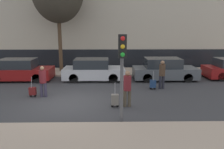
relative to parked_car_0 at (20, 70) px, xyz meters
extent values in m
plane|color=#38383A|center=(4.05, -4.51, -0.67)|extent=(80.00, 80.00, 0.00)
cube|color=tan|center=(4.05, -8.26, -0.61)|extent=(28.00, 2.50, 0.12)
cube|color=tan|center=(4.05, 2.49, -0.61)|extent=(28.00, 3.00, 0.12)
cube|color=black|center=(4.05, 4.67, 0.13)|extent=(27.44, 0.06, 1.60)
cube|color=maroon|center=(0.05, 0.00, -0.18)|extent=(4.10, 1.79, 0.70)
cube|color=#23282D|center=(-0.12, 0.00, 0.47)|extent=(2.26, 1.57, 0.60)
cylinder|color=black|center=(1.32, -0.80, -0.37)|extent=(0.60, 0.18, 0.60)
cylinder|color=black|center=(1.32, 0.80, -0.37)|extent=(0.60, 0.18, 0.60)
cylinder|color=black|center=(-1.23, 0.80, -0.37)|extent=(0.60, 0.18, 0.60)
cube|color=#B7BABF|center=(4.92, -0.01, -0.18)|extent=(4.05, 1.81, 0.70)
cube|color=#23282D|center=(4.76, -0.01, 0.47)|extent=(2.23, 1.59, 0.60)
cylinder|color=black|center=(6.18, -0.83, -0.37)|extent=(0.60, 0.18, 0.60)
cylinder|color=black|center=(6.18, 0.80, -0.37)|extent=(0.60, 0.18, 0.60)
cylinder|color=black|center=(3.67, -0.83, -0.37)|extent=(0.60, 0.18, 0.60)
cylinder|color=black|center=(3.67, 0.80, -0.37)|extent=(0.60, 0.18, 0.60)
cube|color=#4C5156|center=(9.67, -0.01, -0.18)|extent=(4.21, 1.79, 0.70)
cube|color=#23282D|center=(9.51, -0.01, 0.49)|extent=(2.32, 1.58, 0.63)
cylinder|color=black|center=(10.98, -0.82, -0.37)|extent=(0.60, 0.18, 0.60)
cylinder|color=black|center=(10.98, 0.79, -0.37)|extent=(0.60, 0.18, 0.60)
cylinder|color=black|center=(8.37, -0.82, -0.37)|extent=(0.60, 0.18, 0.60)
cylinder|color=black|center=(8.37, 0.79, -0.37)|extent=(0.60, 0.18, 0.60)
cylinder|color=black|center=(13.32, -0.55, -0.37)|extent=(0.60, 0.18, 0.60)
cylinder|color=black|center=(13.32, 1.02, -0.37)|extent=(0.60, 0.18, 0.60)
cylinder|color=#383347|center=(2.47, -3.64, -0.30)|extent=(0.15, 0.15, 0.74)
cylinder|color=#383347|center=(2.67, -3.64, -0.30)|extent=(0.15, 0.15, 0.74)
cylinder|color=maroon|center=(2.57, -3.64, 0.39)|extent=(0.34, 0.34, 0.64)
sphere|color=#936B4C|center=(2.57, -3.64, 0.81)|extent=(0.21, 0.21, 0.21)
cube|color=maroon|center=(2.02, -3.65, -0.36)|extent=(0.32, 0.24, 0.38)
cylinder|color=black|center=(1.91, -3.65, -0.61)|extent=(0.12, 0.03, 0.12)
cylinder|color=black|center=(2.13, -3.65, -0.61)|extent=(0.12, 0.03, 0.12)
cylinder|color=gray|center=(2.02, -3.72, 0.11)|extent=(0.02, 0.19, 0.53)
cylinder|color=#4C4233|center=(6.60, -5.14, -0.29)|extent=(0.15, 0.15, 0.76)
cylinder|color=#4C4233|center=(6.80, -5.11, -0.29)|extent=(0.15, 0.15, 0.76)
cylinder|color=maroon|center=(6.70, -5.12, 0.41)|extent=(0.34, 0.34, 0.66)
sphere|color=#936B4C|center=(6.70, -5.12, 0.85)|extent=(0.21, 0.21, 0.21)
cube|color=slate|center=(6.15, -5.19, -0.32)|extent=(0.32, 0.24, 0.46)
cylinder|color=black|center=(6.04, -5.19, -0.61)|extent=(0.12, 0.03, 0.12)
cylinder|color=black|center=(6.26, -5.19, -0.61)|extent=(0.12, 0.03, 0.12)
cylinder|color=gray|center=(6.15, -5.26, 0.19)|extent=(0.02, 0.19, 0.53)
cylinder|color=#23232D|center=(8.84, -2.26, -0.29)|extent=(0.15, 0.15, 0.76)
cylinder|color=#23232D|center=(9.04, -2.21, -0.29)|extent=(0.15, 0.15, 0.76)
cylinder|color=#473323|center=(8.94, -2.23, 0.43)|extent=(0.34, 0.34, 0.66)
sphere|color=#936B4C|center=(8.94, -2.23, 0.86)|extent=(0.22, 0.22, 0.22)
cube|color=navy|center=(8.41, -2.37, -0.34)|extent=(0.32, 0.24, 0.42)
cylinder|color=black|center=(8.29, -2.37, -0.61)|extent=(0.12, 0.03, 0.12)
cylinder|color=black|center=(8.52, -2.37, -0.61)|extent=(0.12, 0.03, 0.12)
cylinder|color=gray|center=(8.41, -2.44, 0.15)|extent=(0.02, 0.19, 0.53)
cylinder|color=#515154|center=(6.35, -6.76, 0.95)|extent=(0.12, 0.12, 3.24)
cube|color=black|center=(6.35, -6.94, 2.17)|extent=(0.28, 0.24, 0.80)
sphere|color=red|center=(6.35, -7.09, 2.44)|extent=(0.15, 0.15, 0.15)
sphere|color=gold|center=(6.35, -7.09, 2.17)|extent=(0.15, 0.15, 0.15)
sphere|color=green|center=(6.35, -7.09, 1.90)|extent=(0.15, 0.15, 0.15)
cylinder|color=#4C3826|center=(2.18, 2.57, 1.57)|extent=(0.28, 0.28, 4.24)
camera|label=1|loc=(5.86, -14.36, 2.79)|focal=35.00mm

